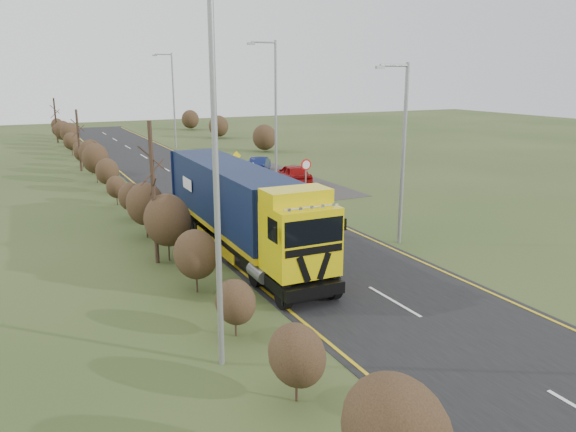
# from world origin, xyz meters

# --- Properties ---
(ground) EXTENTS (160.00, 160.00, 0.00)m
(ground) POSITION_xyz_m (0.00, 0.00, 0.00)
(ground) COLOR #2E3F1B
(ground) RESTS_ON ground
(road) EXTENTS (8.00, 120.00, 0.02)m
(road) POSITION_xyz_m (0.00, 10.00, 0.01)
(road) COLOR black
(road) RESTS_ON ground
(layby) EXTENTS (6.00, 18.00, 0.02)m
(layby) POSITION_xyz_m (6.50, 20.00, 0.01)
(layby) COLOR #2F2C29
(layby) RESTS_ON ground
(lane_markings) EXTENTS (7.52, 116.00, 0.01)m
(lane_markings) POSITION_xyz_m (0.00, 9.69, 0.03)
(lane_markings) COLOR gold
(lane_markings) RESTS_ON road
(hedgerow) EXTENTS (2.24, 102.04, 6.05)m
(hedgerow) POSITION_xyz_m (-6.00, 7.89, 1.62)
(hedgerow) COLOR black
(hedgerow) RESTS_ON ground
(lorry) EXTENTS (2.78, 14.28, 3.97)m
(lorry) POSITION_xyz_m (-2.80, 3.68, 2.25)
(lorry) COLOR black
(lorry) RESTS_ON ground
(car_red_hatchback) EXTENTS (2.34, 4.61, 1.50)m
(car_red_hatchback) POSITION_xyz_m (6.67, 17.04, 0.75)
(car_red_hatchback) COLOR #890606
(car_red_hatchback) RESTS_ON ground
(car_blue_sedan) EXTENTS (3.22, 4.02, 1.28)m
(car_blue_sedan) POSITION_xyz_m (6.59, 22.90, 0.64)
(car_blue_sedan) COLOR #0B143C
(car_blue_sedan) RESTS_ON ground
(streetlight_near) EXTENTS (1.79, 0.18, 8.38)m
(streetlight_near) POSITION_xyz_m (4.50, 1.73, 4.60)
(streetlight_near) COLOR gray
(streetlight_near) RESTS_ON ground
(streetlight_mid) EXTENTS (2.13, 0.20, 10.08)m
(streetlight_mid) POSITION_xyz_m (5.06, 16.81, 5.59)
(streetlight_mid) COLOR gray
(streetlight_mid) RESTS_ON ground
(streetlight_far) EXTENTS (2.11, 0.20, 9.97)m
(streetlight_far) POSITION_xyz_m (4.46, 41.07, 5.52)
(streetlight_far) COLOR gray
(streetlight_far) RESTS_ON ground
(left_pole) EXTENTS (0.16, 0.16, 10.81)m
(left_pole) POSITION_xyz_m (-7.00, -5.42, 5.41)
(left_pole) COLOR gray
(left_pole) RESTS_ON ground
(speed_sign) EXTENTS (0.72, 0.10, 2.60)m
(speed_sign) POSITION_xyz_m (5.18, 12.28, 1.84)
(speed_sign) COLOR gray
(speed_sign) RESTS_ON ground
(warning_board) EXTENTS (0.76, 0.11, 1.99)m
(warning_board) POSITION_xyz_m (4.20, 21.99, 1.22)
(warning_board) COLOR gray
(warning_board) RESTS_ON ground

